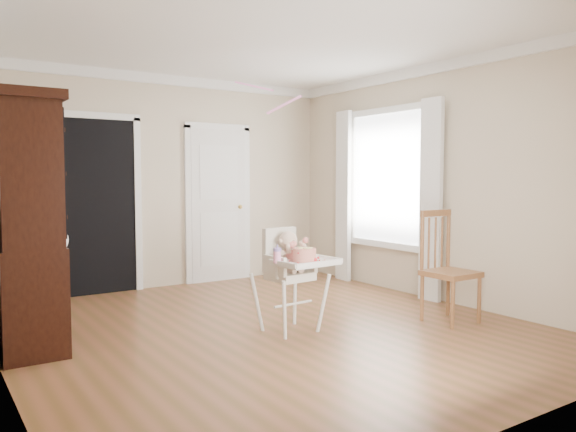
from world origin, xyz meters
TOP-DOWN VIEW (x-y plane):
  - floor at (0.00, 0.00)m, footprint 5.00×5.00m
  - ceiling at (0.00, 0.00)m, footprint 5.00×5.00m
  - wall_back at (0.00, 2.50)m, footprint 4.50×0.00m
  - wall_right at (2.25, 0.00)m, footprint 0.00×5.00m
  - crown_molding at (0.00, 0.00)m, footprint 4.50×5.00m
  - doorway at (-0.90, 2.48)m, footprint 1.06×0.05m
  - closet_door at (0.70, 2.48)m, footprint 0.96×0.09m
  - window_right at (2.18, 0.80)m, footprint 0.13×1.84m
  - high_chair at (0.10, -0.17)m, footprint 0.60×0.72m
  - baby at (0.10, -0.15)m, footprint 0.28×0.20m
  - cake at (0.10, -0.39)m, footprint 0.26×0.26m
  - sippy_cup at (-0.14, -0.32)m, footprint 0.07×0.07m
  - china_cabinet at (-1.99, 0.70)m, footprint 0.55×1.23m
  - dining_chair at (1.59, -0.72)m, footprint 0.44×0.44m
  - streamer at (0.32, 0.86)m, footprint 0.23×0.46m

SIDE VIEW (x-z plane):
  - floor at x=0.00m, z-range 0.00..0.00m
  - dining_chair at x=1.59m, z-range -0.04..1.05m
  - high_chair at x=0.10m, z-range 0.11..1.08m
  - baby at x=0.10m, z-range 0.52..0.92m
  - cake at x=0.10m, z-range 0.67..0.79m
  - sippy_cup at x=-0.14m, z-range 0.66..0.83m
  - closet_door at x=0.70m, z-range -0.04..2.09m
  - china_cabinet at x=-1.99m, z-range 0.00..2.07m
  - doorway at x=-0.90m, z-range 0.00..2.22m
  - window_right at x=2.18m, z-range 0.14..2.44m
  - wall_back at x=0.00m, z-range -0.90..3.60m
  - wall_right at x=2.25m, z-range -1.15..3.85m
  - streamer at x=0.32m, z-range 2.30..2.45m
  - crown_molding at x=0.00m, z-range 2.58..2.70m
  - ceiling at x=0.00m, z-range 2.70..2.70m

